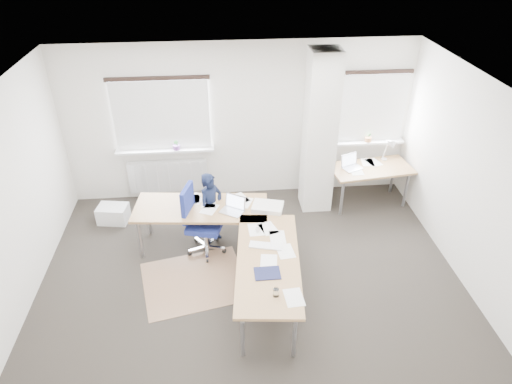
{
  "coord_description": "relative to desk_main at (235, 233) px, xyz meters",
  "views": [
    {
      "loc": [
        -0.39,
        -4.82,
        4.55
      ],
      "look_at": [
        0.15,
        0.9,
        0.97
      ],
      "focal_mm": 32.0,
      "sensor_mm": 36.0,
      "label": 1
    }
  ],
  "objects": [
    {
      "name": "room_shell",
      "position": [
        0.38,
        0.16,
        1.05
      ],
      "size": [
        6.04,
        5.04,
        2.82
      ],
      "color": "silver",
      "rests_on": "ground"
    },
    {
      "name": "person",
      "position": [
        -0.33,
        0.79,
        -0.09
      ],
      "size": [
        0.51,
        0.51,
        1.2
      ],
      "primitive_type": "imported",
      "rotation": [
        0.0,
        0.0,
        0.78
      ],
      "color": "black",
      "rests_on": "ground"
    },
    {
      "name": "task_chair",
      "position": [
        -0.48,
        0.51,
        -0.38
      ],
      "size": [
        0.64,
        0.62,
        1.13
      ],
      "rotation": [
        0.0,
        0.0,
        -0.29
      ],
      "color": "navy",
      "rests_on": "ground"
    },
    {
      "name": "desk_side",
      "position": [
        2.45,
        1.62,
        -0.01
      ],
      "size": [
        1.48,
        0.87,
        1.22
      ],
      "rotation": [
        0.0,
        0.0,
        0.13
      ],
      "color": "#9A6742",
      "rests_on": "ground"
    },
    {
      "name": "ground",
      "position": [
        0.2,
        -0.29,
        -0.69
      ],
      "size": [
        6.0,
        6.0,
        0.0
      ],
      "primitive_type": "plane",
      "color": "#292321",
      "rests_on": "ground"
    },
    {
      "name": "desk_main",
      "position": [
        0.0,
        0.0,
        0.0
      ],
      "size": [
        2.41,
        2.83,
        0.96
      ],
      "rotation": [
        0.0,
        0.0,
        -0.1
      ],
      "color": "#9A6742",
      "rests_on": "ground"
    },
    {
      "name": "white_crate",
      "position": [
        -2.01,
        1.45,
        -0.55
      ],
      "size": [
        0.54,
        0.42,
        0.29
      ],
      "primitive_type": "cube",
      "rotation": [
        0.0,
        0.0,
        -0.16
      ],
      "color": "white",
      "rests_on": "ground"
    },
    {
      "name": "floor_mat",
      "position": [
        -0.61,
        -0.17,
        -0.69
      ],
      "size": [
        1.65,
        1.48,
        0.01
      ],
      "primitive_type": "cube",
      "rotation": [
        0.0,
        0.0,
        0.21
      ],
      "color": "#8C684C",
      "rests_on": "ground"
    }
  ]
}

